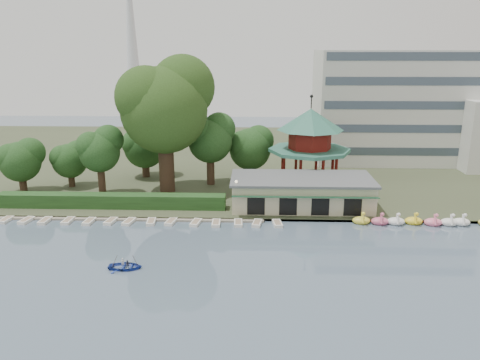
{
  "coord_description": "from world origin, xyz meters",
  "views": [
    {
      "loc": [
        3.88,
        -37.36,
        20.49
      ],
      "look_at": [
        2.0,
        18.0,
        5.0
      ],
      "focal_mm": 35.0,
      "sensor_mm": 36.0,
      "label": 1
    }
  ],
  "objects_px": {
    "boathouse": "(301,192)",
    "dock": "(128,218)",
    "big_tree": "(165,103)",
    "rowboat_with_passengers": "(125,264)",
    "pavilion": "(310,140)"
  },
  "relations": [
    {
      "from": "dock",
      "to": "boathouse",
      "type": "height_order",
      "value": "boathouse"
    },
    {
      "from": "boathouse",
      "to": "pavilion",
      "type": "relative_size",
      "value": 1.38
    },
    {
      "from": "dock",
      "to": "pavilion",
      "type": "xyz_separation_m",
      "value": [
        24.0,
        14.8,
        7.36
      ]
    },
    {
      "from": "dock",
      "to": "big_tree",
      "type": "xyz_separation_m",
      "value": [
        3.17,
        11.0,
        13.16
      ]
    },
    {
      "from": "pavilion",
      "to": "big_tree",
      "type": "bearing_deg",
      "value": -169.66
    },
    {
      "from": "rowboat_with_passengers",
      "to": "dock",
      "type": "bearing_deg",
      "value": 103.9
    },
    {
      "from": "pavilion",
      "to": "rowboat_with_passengers",
      "type": "height_order",
      "value": "pavilion"
    },
    {
      "from": "dock",
      "to": "rowboat_with_passengers",
      "type": "height_order",
      "value": "rowboat_with_passengers"
    },
    {
      "from": "boathouse",
      "to": "dock",
      "type": "bearing_deg",
      "value": -167.76
    },
    {
      "from": "dock",
      "to": "pavilion",
      "type": "distance_m",
      "value": 29.14
    },
    {
      "from": "big_tree",
      "to": "dock",
      "type": "bearing_deg",
      "value": -106.06
    },
    {
      "from": "boathouse",
      "to": "big_tree",
      "type": "xyz_separation_m",
      "value": [
        -18.83,
        6.22,
        10.91
      ]
    },
    {
      "from": "dock",
      "to": "boathouse",
      "type": "relative_size",
      "value": 1.83
    },
    {
      "from": "pavilion",
      "to": "dock",
      "type": "bearing_deg",
      "value": -148.34
    },
    {
      "from": "pavilion",
      "to": "boathouse",
      "type": "bearing_deg",
      "value": -101.28
    }
  ]
}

